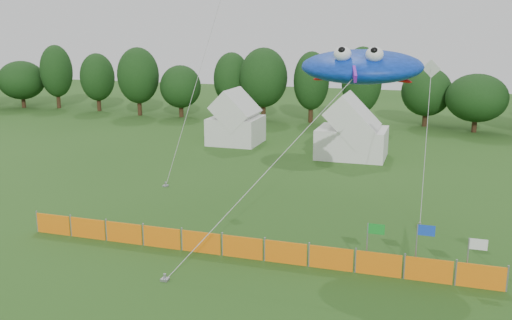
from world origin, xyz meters
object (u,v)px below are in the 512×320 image
(tent_left, at_px, (236,122))
(barrier_fence, at_px, (242,247))
(stingray_kite, at_px, (363,66))
(tent_right, at_px, (352,133))

(tent_left, relative_size, barrier_fence, 0.20)
(stingray_kite, bearing_deg, barrier_fence, -131.54)
(stingray_kite, bearing_deg, tent_left, 124.97)
(tent_left, relative_size, stingray_kite, 0.28)
(tent_left, height_order, barrier_fence, tent_left)
(tent_right, xyz_separation_m, barrier_fence, (-1.66, -21.59, -1.42))
(tent_right, bearing_deg, barrier_fence, -94.40)
(tent_right, relative_size, barrier_fence, 0.25)
(tent_left, distance_m, barrier_fence, 25.57)
(stingray_kite, bearing_deg, tent_right, 99.34)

